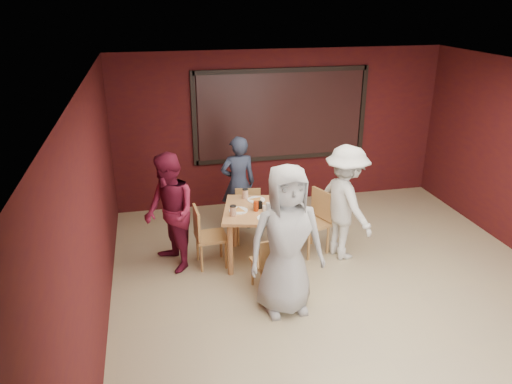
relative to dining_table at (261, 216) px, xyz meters
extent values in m
plane|color=tan|center=(0.87, -1.30, -0.72)|extent=(7.00, 7.00, 0.00)
cube|color=black|center=(0.87, 2.15, 0.93)|extent=(3.00, 0.02, 1.50)
cube|color=#B97F4C|center=(0.00, 0.00, 0.08)|extent=(1.27, 1.27, 0.04)
cylinder|color=#B97F4C|center=(-0.30, 0.51, -0.33)|extent=(0.08, 0.08, 0.78)
cylinder|color=#B97F4C|center=(0.51, 0.31, -0.33)|extent=(0.08, 0.08, 0.78)
cylinder|color=#B97F4C|center=(-0.51, -0.30, -0.33)|extent=(0.08, 0.08, 0.78)
cylinder|color=#B97F4C|center=(0.31, -0.51, -0.33)|extent=(0.08, 0.08, 0.78)
cylinder|color=white|center=(0.00, -0.33, 0.11)|extent=(0.26, 0.26, 0.01)
cone|color=gold|center=(0.00, -0.33, 0.13)|extent=(0.24, 0.24, 0.02)
cylinder|color=beige|center=(0.14, -0.43, 0.18)|extent=(0.09, 0.09, 0.14)
cylinder|color=black|center=(0.14, -0.43, 0.25)|extent=(0.09, 0.09, 0.01)
cylinder|color=white|center=(0.00, 0.33, 0.11)|extent=(0.26, 0.26, 0.01)
cone|color=gold|center=(0.00, 0.33, 0.13)|extent=(0.24, 0.24, 0.02)
cylinder|color=beige|center=(-0.14, 0.43, 0.18)|extent=(0.09, 0.09, 0.14)
cylinder|color=black|center=(-0.14, 0.43, 0.25)|extent=(0.09, 0.09, 0.01)
cylinder|color=white|center=(-0.33, 0.00, 0.11)|extent=(0.26, 0.26, 0.01)
cone|color=gold|center=(-0.33, 0.00, 0.13)|extent=(0.24, 0.24, 0.02)
cylinder|color=beige|center=(-0.43, -0.14, 0.18)|extent=(0.09, 0.09, 0.14)
cylinder|color=black|center=(-0.43, -0.14, 0.25)|extent=(0.09, 0.09, 0.01)
cylinder|color=white|center=(0.33, 0.00, 0.11)|extent=(0.26, 0.26, 0.01)
cone|color=gold|center=(0.33, 0.00, 0.13)|extent=(0.24, 0.24, 0.02)
cylinder|color=beige|center=(0.43, 0.14, 0.18)|extent=(0.09, 0.09, 0.14)
cylinder|color=black|center=(0.43, 0.14, 0.25)|extent=(0.09, 0.09, 0.01)
cylinder|color=silver|center=(0.09, -0.03, 0.16)|extent=(0.06, 0.06, 0.10)
cylinder|color=silver|center=(0.02, -0.09, 0.15)|extent=(0.05, 0.05, 0.08)
cylinder|color=#9F2F0B|center=(-0.09, -0.05, 0.18)|extent=(0.07, 0.07, 0.15)
cube|color=black|center=(-0.04, 0.02, 0.16)|extent=(0.13, 0.08, 0.11)
cube|color=#A67A40|center=(-0.08, -0.77, -0.32)|extent=(0.45, 0.45, 0.04)
cylinder|color=#A67A40|center=(0.05, -0.59, -0.53)|extent=(0.03, 0.03, 0.38)
cylinder|color=#A67A40|center=(-0.26, -0.64, -0.53)|extent=(0.03, 0.03, 0.38)
cylinder|color=#A67A40|center=(0.10, -0.90, -0.53)|extent=(0.03, 0.03, 0.38)
cylinder|color=#A67A40|center=(-0.21, -0.95, -0.53)|extent=(0.03, 0.03, 0.38)
cube|color=#A67A40|center=(-0.05, -0.94, -0.10)|extent=(0.39, 0.10, 0.37)
cube|color=#A67A40|center=(-0.06, 0.64, -0.31)|extent=(0.46, 0.46, 0.04)
cylinder|color=#A67A40|center=(-0.24, 0.51, -0.52)|extent=(0.03, 0.03, 0.39)
cylinder|color=#A67A40|center=(0.07, 0.45, -0.52)|extent=(0.03, 0.03, 0.39)
cylinder|color=#A67A40|center=(-0.19, 0.82, -0.52)|extent=(0.03, 0.03, 0.39)
cylinder|color=#A67A40|center=(0.13, 0.77, -0.52)|extent=(0.03, 0.03, 0.39)
cube|color=#A67A40|center=(-0.03, 0.82, -0.08)|extent=(0.40, 0.10, 0.38)
cube|color=#A67A40|center=(-0.73, 0.03, -0.27)|extent=(0.46, 0.46, 0.04)
cylinder|color=#A67A40|center=(-0.54, -0.13, -0.51)|extent=(0.04, 0.04, 0.42)
cylinder|color=#A67A40|center=(-0.56, 0.22, -0.51)|extent=(0.04, 0.04, 0.42)
cylinder|color=#A67A40|center=(-0.89, -0.15, -0.51)|extent=(0.04, 0.04, 0.42)
cylinder|color=#A67A40|center=(-0.91, 0.20, -0.51)|extent=(0.04, 0.04, 0.42)
cube|color=#A67A40|center=(-0.92, 0.02, -0.03)|extent=(0.06, 0.44, 0.41)
cube|color=#A67A40|center=(0.79, 0.08, -0.25)|extent=(0.60, 0.60, 0.04)
cylinder|color=#A67A40|center=(0.54, 0.19, -0.49)|extent=(0.04, 0.04, 0.45)
cylinder|color=#A67A40|center=(0.68, -0.16, -0.49)|extent=(0.04, 0.04, 0.45)
cylinder|color=#A67A40|center=(0.89, 0.33, -0.49)|extent=(0.04, 0.04, 0.45)
cylinder|color=#A67A40|center=(1.03, -0.02, -0.49)|extent=(0.04, 0.04, 0.45)
cube|color=#A67A40|center=(0.98, 0.16, 0.02)|extent=(0.21, 0.44, 0.44)
imported|color=#9F9F9F|center=(0.02, -1.25, 0.23)|extent=(0.95, 0.64, 1.90)
imported|color=#2A334B|center=(-0.12, 1.15, 0.08)|extent=(0.60, 0.41, 1.59)
imported|color=maroon|center=(-1.28, 0.08, 0.13)|extent=(0.88, 0.99, 1.70)
imported|color=silver|center=(1.23, -0.12, 0.14)|extent=(0.89, 1.23, 1.72)
camera|label=1|loc=(-1.47, -6.34, 2.97)|focal=35.00mm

